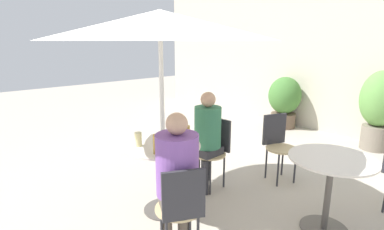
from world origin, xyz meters
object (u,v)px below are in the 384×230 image
at_px(beer_glass_0, 187,135).
at_px(bistro_chair_0, 181,205).
at_px(potted_plant_0, 284,100).
at_px(beer_glass_2, 138,139).
at_px(cafe_table_far, 330,176).
at_px(seated_person_1, 207,133).
at_px(bistro_chair_2, 278,141).
at_px(seated_person_0, 177,173).
at_px(bistro_chair_1, 214,146).
at_px(umbrella, 160,25).
at_px(potted_plant_1, 379,106).
at_px(cafe_table_near, 163,162).
at_px(beer_glass_1, 170,131).
at_px(beer_glass_3, 156,144).

bearing_deg(beer_glass_0, bistro_chair_0, -43.99).
bearing_deg(beer_glass_0, potted_plant_0, 106.35).
bearing_deg(beer_glass_2, cafe_table_far, 38.61).
distance_m(seated_person_1, potted_plant_0, 3.25).
relative_size(bistro_chair_2, seated_person_0, 0.69).
distance_m(bistro_chair_1, beer_glass_0, 0.71).
relative_size(cafe_table_far, bistro_chair_2, 0.91).
relative_size(beer_glass_0, umbrella, 0.09).
bearing_deg(umbrella, beer_glass_2, -123.50).
bearing_deg(cafe_table_far, bistro_chair_0, -113.97).
bearing_deg(seated_person_1, potted_plant_0, 102.24).
relative_size(bistro_chair_1, beer_glass_0, 4.39).
height_order(bistro_chair_1, potted_plant_1, potted_plant_1).
bearing_deg(cafe_table_near, beer_glass_0, 56.88).
xyz_separation_m(cafe_table_near, potted_plant_0, (-0.92, 3.80, 0.03)).
height_order(cafe_table_near, beer_glass_1, beer_glass_1).
xyz_separation_m(seated_person_1, beer_glass_0, (0.18, -0.46, 0.12)).
bearing_deg(cafe_table_far, beer_glass_1, -152.80).
distance_m(seated_person_0, potted_plant_1, 4.07).
distance_m(bistro_chair_2, potted_plant_1, 2.24).
bearing_deg(cafe_table_far, potted_plant_1, 99.58).
xyz_separation_m(cafe_table_near, beer_glass_3, (0.16, -0.19, 0.28)).
bearing_deg(beer_glass_1, beer_glass_0, 1.26).
xyz_separation_m(seated_person_1, potted_plant_1, (0.88, 3.09, 0.03)).
height_order(cafe_table_near, potted_plant_1, potted_plant_1).
xyz_separation_m(cafe_table_far, seated_person_1, (-1.36, -0.28, 0.16)).
relative_size(bistro_chair_1, potted_plant_1, 0.65).
distance_m(bistro_chair_0, bistro_chair_2, 1.98).
bearing_deg(beer_glass_1, cafe_table_near, -54.36).
distance_m(seated_person_0, beer_glass_3, 0.47).
distance_m(bistro_chair_0, seated_person_0, 0.26).
bearing_deg(bistro_chair_2, potted_plant_0, 51.36).
relative_size(bistro_chair_1, bistro_chair_2, 1.00).
relative_size(bistro_chair_0, bistro_chair_2, 1.00).
bearing_deg(cafe_table_near, bistro_chair_2, 77.30).
bearing_deg(cafe_table_near, beer_glass_3, -50.66).
relative_size(beer_glass_2, potted_plant_0, 0.13).
distance_m(bistro_chair_1, seated_person_1, 0.25).
distance_m(seated_person_1, potted_plant_1, 3.21).
bearing_deg(potted_plant_1, beer_glass_0, -101.26).
relative_size(cafe_table_near, umbrella, 0.35).
xyz_separation_m(bistro_chair_0, seated_person_0, (-0.13, 0.06, 0.21)).
bearing_deg(bistro_chair_1, cafe_table_far, 2.36).
height_order(bistro_chair_0, potted_plant_0, potted_plant_0).
relative_size(bistro_chair_2, beer_glass_1, 5.66).
height_order(bistro_chair_2, umbrella, umbrella).
height_order(bistro_chair_0, beer_glass_2, beer_glass_2).
bearing_deg(potted_plant_0, bistro_chair_0, -68.42).
xyz_separation_m(beer_glass_1, beer_glass_2, (0.01, -0.41, -0.00)).
bearing_deg(beer_glass_1, seated_person_1, 77.46).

